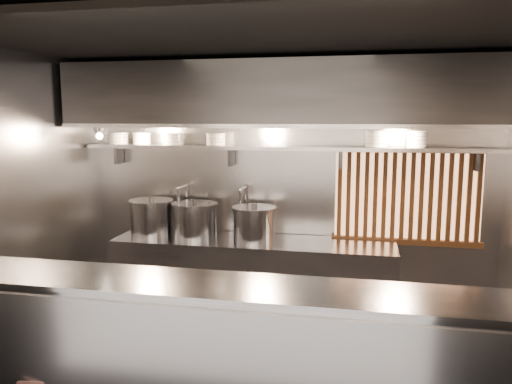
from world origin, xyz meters
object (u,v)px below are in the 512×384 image
(stock_pot_left, at_px, (195,220))
(pendant_bulb, at_px, (273,141))
(stock_pot_mid, at_px, (152,217))
(heat_lamp, at_px, (98,130))
(stock_pot_right, at_px, (254,223))

(stock_pot_left, bearing_deg, pendant_bulb, 2.73)
(stock_pot_left, height_order, stock_pot_mid, stock_pot_mid)
(heat_lamp, distance_m, stock_pot_left, 1.39)
(heat_lamp, xyz_separation_m, stock_pot_right, (1.61, 0.28, -0.98))
(heat_lamp, bearing_deg, stock_pot_left, 18.16)
(heat_lamp, distance_m, pendant_bulb, 1.83)
(heat_lamp, relative_size, stock_pot_mid, 0.60)
(stock_pot_left, height_order, stock_pot_right, stock_pot_left)
(stock_pot_right, bearing_deg, stock_pot_left, 177.42)
(heat_lamp, height_order, stock_pot_left, heat_lamp)
(stock_pot_mid, bearing_deg, pendant_bulb, 0.96)
(stock_pot_left, bearing_deg, heat_lamp, -161.84)
(stock_pot_right, bearing_deg, pendant_bulb, 21.29)
(pendant_bulb, height_order, stock_pot_mid, pendant_bulb)
(stock_pot_left, bearing_deg, stock_pot_mid, 177.98)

